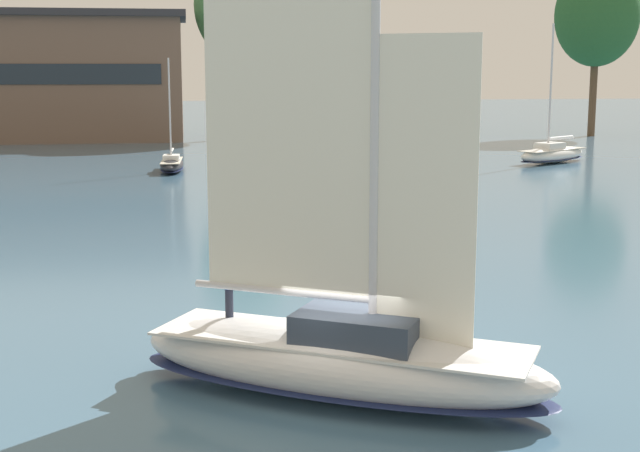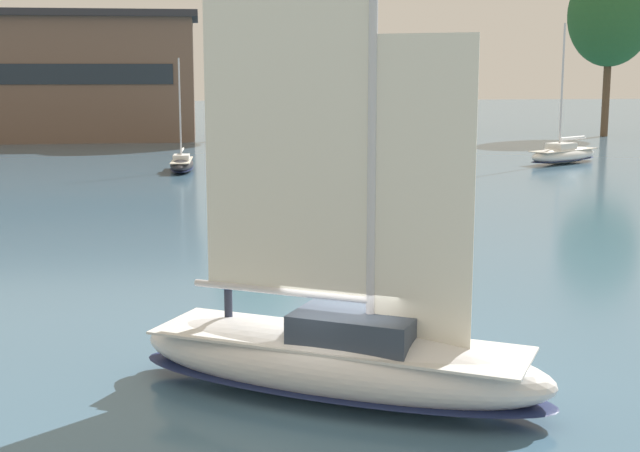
% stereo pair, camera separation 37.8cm
% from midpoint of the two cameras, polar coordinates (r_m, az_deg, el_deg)
% --- Properties ---
extents(ground_plane, '(400.00, 400.00, 0.00)m').
position_cam_midpoint_polar(ground_plane, '(21.01, 1.62, -10.82)').
color(ground_plane, '#42667F').
extents(waterfront_building, '(41.89, 13.68, 13.46)m').
position_cam_midpoint_polar(waterfront_building, '(101.70, -19.66, 9.02)').
color(waterfront_building, brown).
rests_on(waterfront_building, ground).
extents(tree_shore_left, '(9.85, 9.85, 20.27)m').
position_cam_midpoint_polar(tree_shore_left, '(98.18, -4.26, 13.88)').
color(tree_shore_left, brown).
rests_on(tree_shore_left, ground).
extents(tree_shore_center, '(9.29, 9.29, 19.12)m').
position_cam_midpoint_polar(tree_shore_center, '(106.35, 18.19, 12.69)').
color(tree_shore_center, brown).
rests_on(tree_shore_center, ground).
extents(sailboat_main, '(10.11, 7.44, 13.80)m').
position_cam_midpoint_polar(sailboat_main, '(20.64, 1.67, -8.00)').
color(sailboat_main, silver).
rests_on(sailboat_main, ground).
extents(sailboat_moored_mid_channel, '(1.93, 6.09, 8.30)m').
position_cam_midpoint_polar(sailboat_moored_mid_channel, '(67.10, -8.68, 3.97)').
color(sailboat_moored_mid_channel, '#232328').
rests_on(sailboat_moored_mid_channel, ground).
extents(sailboat_moored_far_slip, '(7.96, 6.25, 11.04)m').
position_cam_midpoint_polar(sailboat_moored_far_slip, '(74.61, 15.46, 4.46)').
color(sailboat_moored_far_slip, white).
rests_on(sailboat_moored_far_slip, ground).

